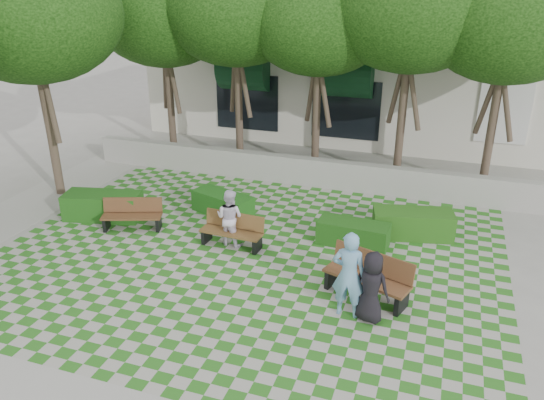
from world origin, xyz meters
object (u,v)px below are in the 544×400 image
(bench_west, at_px, (132,215))
(person_blue, at_px, (349,275))
(bench_east, at_px, (368,277))
(person_dark, at_px, (371,287))
(person_white, at_px, (230,217))
(hedge_midleft, at_px, (223,204))
(hedge_west, at_px, (103,206))
(hedge_east, at_px, (413,224))
(hedge_midright, at_px, (353,234))
(bench_mid, at_px, (232,231))

(bench_west, height_order, person_blue, person_blue)
(bench_east, distance_m, person_dark, 0.89)
(person_white, bearing_deg, hedge_midleft, -54.12)
(bench_west, height_order, hedge_west, bench_west)
(bench_west, relative_size, hedge_east, 0.82)
(hedge_east, xyz_separation_m, person_blue, (-0.93, -3.98, 0.57))
(hedge_midright, bearing_deg, bench_east, -71.79)
(hedge_east, distance_m, person_white, 4.75)
(bench_east, relative_size, hedge_west, 0.93)
(bench_west, distance_m, hedge_midright, 5.86)
(bench_mid, height_order, person_blue, person_blue)
(hedge_west, height_order, person_blue, person_blue)
(bench_east, relative_size, person_blue, 1.05)
(person_dark, height_order, person_white, person_dark)
(hedge_midright, bearing_deg, hedge_midleft, 170.23)
(hedge_east, height_order, hedge_midleft, hedge_east)
(hedge_west, bearing_deg, bench_west, -15.41)
(hedge_west, bearing_deg, person_blue, -17.68)
(person_blue, height_order, person_white, person_blue)
(bench_mid, xyz_separation_m, bench_west, (-2.91, 0.04, -0.00))
(bench_east, bearing_deg, hedge_midleft, 166.81)
(person_white, bearing_deg, hedge_east, -149.49)
(hedge_east, xyz_separation_m, hedge_midright, (-1.37, -0.97, -0.05))
(bench_east, bearing_deg, bench_west, -171.89)
(person_dark, bearing_deg, bench_east, -61.05)
(hedge_midright, xyz_separation_m, hedge_west, (-6.92, -0.66, 0.06))
(bench_east, bearing_deg, hedge_midright, 127.06)
(person_blue, xyz_separation_m, person_dark, (0.46, -0.02, -0.18))
(bench_east, bearing_deg, person_dark, -58.83)
(bench_east, xyz_separation_m, hedge_midright, (-0.73, 2.21, -0.16))
(hedge_midright, xyz_separation_m, person_white, (-2.95, -0.95, 0.43))
(hedge_midright, distance_m, hedge_west, 6.95)
(hedge_west, height_order, person_white, person_white)
(bench_east, distance_m, person_white, 3.90)
(bench_west, distance_m, hedge_west, 1.19)
(hedge_midleft, relative_size, hedge_west, 0.85)
(bench_mid, height_order, hedge_midright, bench_mid)
(bench_east, xyz_separation_m, person_dark, (0.18, -0.82, 0.28))
(hedge_midright, distance_m, hedge_midleft, 3.92)
(bench_mid, bearing_deg, person_blue, -27.97)
(hedge_midright, xyz_separation_m, person_dark, (0.91, -3.03, 0.44))
(hedge_midright, height_order, person_blue, person_blue)
(hedge_midleft, distance_m, hedge_west, 3.33)
(bench_west, bearing_deg, person_dark, -36.46)
(bench_west, xyz_separation_m, person_white, (2.82, 0.02, 0.34))
(bench_west, relative_size, hedge_midleft, 0.93)
(hedge_east, xyz_separation_m, hedge_west, (-8.29, -1.63, 0.01))
(bench_east, relative_size, hedge_east, 0.96)
(bench_mid, relative_size, hedge_midleft, 0.90)
(hedge_midright, xyz_separation_m, hedge_midleft, (-3.86, 0.66, 0.00))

